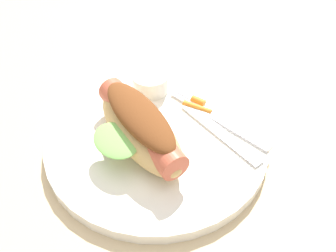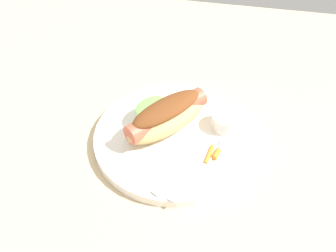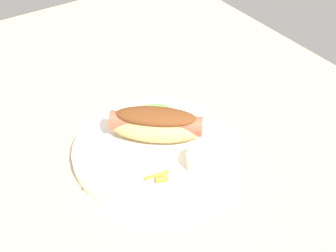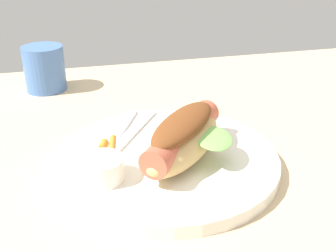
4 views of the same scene
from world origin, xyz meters
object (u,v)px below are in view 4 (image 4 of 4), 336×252
Objects in this scene: carrot_garnish at (108,145)px; drinking_cup at (44,68)px; hot_dog at (184,137)px; plate at (167,160)px; sauce_ramekin at (102,169)px; fork at (119,133)px; knife at (134,130)px.

drinking_cup is at bearing 105.91° from carrot_garnish.
drinking_cup is at bearing -112.86° from hot_dog.
plate is 5.55× the size of sauce_ramekin.
carrot_garnish reaches higher than plate.
hot_dog is 3.25× the size of sauce_ramekin.
fork is 1.10× the size of knife.
hot_dog reaches higher than plate.
sauce_ramekin is at bearing -37.09° from hot_dog.
hot_dog is at bearing 63.39° from fork.
drinking_cup is at bearing -119.63° from knife.
hot_dog reaches higher than carrot_garnish.
fork reaches higher than plate.
hot_dog is 1.23× the size of knife.
drinking_cup reaches higher than knife.
carrot_garnish is at bearing -74.09° from drinking_cup.
sauce_ramekin is 11.14cm from fork.
hot_dog reaches higher than fork.
hot_dog is 10.09cm from carrot_garnish.
drinking_cup reaches higher than carrot_garnish.
drinking_cup is at bearing 115.13° from plate.
drinking_cup reaches higher than fork.
sauce_ramekin is 7.31cm from carrot_garnish.
knife is at bearing 43.56° from carrot_garnish.
fork is at bearing -46.36° from knife.
fork is 26.27cm from drinking_cup.
drinking_cup is (-9.78, 24.29, 2.19)cm from fork.
hot_dog is 11.00cm from fork.
plate is 7.70cm from carrot_garnish.
carrot_garnish reaches higher than fork.
fork is 1.79× the size of drinking_cup.
sauce_ramekin is 0.62× the size of drinking_cup.
knife is 5.57cm from carrot_garnish.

